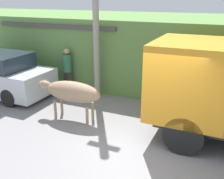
# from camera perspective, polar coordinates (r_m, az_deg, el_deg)

# --- Properties ---
(ground_plane) EXTENTS (60.00, 60.00, 0.00)m
(ground_plane) POSITION_cam_1_polar(r_m,az_deg,el_deg) (6.76, 6.69, -13.97)
(ground_plane) COLOR gray
(hillside_embankment) EXTENTS (32.00, 6.04, 2.90)m
(hillside_embankment) POSITION_cam_1_polar(r_m,az_deg,el_deg) (12.27, 16.58, 8.11)
(hillside_embankment) COLOR #608C47
(hillside_embankment) RESTS_ON ground_plane
(building_backdrop) EXTENTS (5.56, 2.70, 2.67)m
(building_backdrop) POSITION_cam_1_polar(r_m,az_deg,el_deg) (12.40, -8.64, 8.33)
(building_backdrop) COLOR #B2BCAD
(building_backdrop) RESTS_ON ground_plane
(brown_cow) EXTENTS (2.25, 0.65, 1.26)m
(brown_cow) POSITION_cam_1_polar(r_m,az_deg,el_deg) (8.25, -8.80, -0.50)
(brown_cow) COLOR #9E7F60
(brown_cow) RESTS_ON ground_plane
(pedestrian_on_hill) EXTENTS (0.46, 0.46, 1.78)m
(pedestrian_on_hill) POSITION_cam_1_polar(r_m,az_deg,el_deg) (10.86, -9.67, 4.65)
(pedestrian_on_hill) COLOR #38332D
(pedestrian_on_hill) RESTS_ON ground_plane
(utility_pole) EXTENTS (0.90, 0.23, 6.65)m
(utility_pole) POSITION_cam_1_polar(r_m,az_deg,el_deg) (9.68, -3.61, 17.87)
(utility_pole) COLOR #9E998E
(utility_pole) RESTS_ON ground_plane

